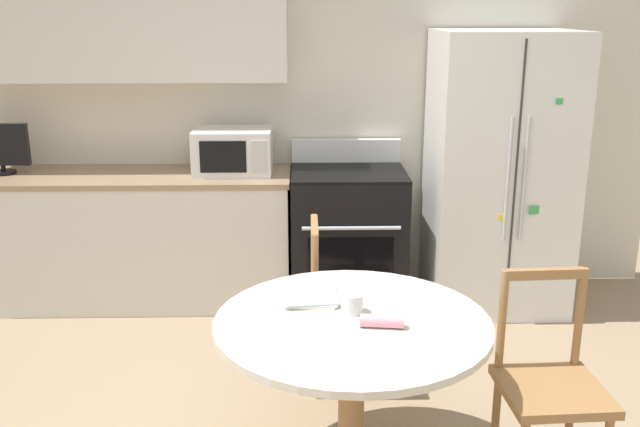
{
  "coord_description": "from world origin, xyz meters",
  "views": [
    {
      "loc": [
        0.11,
        -2.36,
        1.98
      ],
      "look_at": [
        0.19,
        1.15,
        0.95
      ],
      "focal_mm": 40.0,
      "sensor_mm": 36.0,
      "label": 1
    }
  ],
  "objects_px": {
    "refrigerator": "(499,173)",
    "dining_chair_far": "(345,308)",
    "dining_chair_right": "(550,386)",
    "countertop_tv": "(1,147)",
    "oven_range": "(348,235)",
    "candle_glass": "(352,304)",
    "microwave": "(233,151)"
  },
  "relations": [
    {
      "from": "refrigerator",
      "to": "dining_chair_far",
      "type": "xyz_separation_m",
      "value": [
        -1.08,
        -1.08,
        -0.48
      ]
    },
    {
      "from": "dining_chair_right",
      "to": "countertop_tv",
      "type": "bearing_deg",
      "value": -36.62
    },
    {
      "from": "oven_range",
      "to": "dining_chair_right",
      "type": "xyz_separation_m",
      "value": [
        0.74,
        -1.97,
        -0.03
      ]
    },
    {
      "from": "oven_range",
      "to": "candle_glass",
      "type": "xyz_separation_m",
      "value": [
        -0.1,
        -1.91,
        0.32
      ]
    },
    {
      "from": "candle_glass",
      "to": "dining_chair_right",
      "type": "bearing_deg",
      "value": -4.26
    },
    {
      "from": "candle_glass",
      "to": "countertop_tv",
      "type": "bearing_deg",
      "value": 138.31
    },
    {
      "from": "dining_chair_right",
      "to": "candle_glass",
      "type": "bearing_deg",
      "value": -7.24
    },
    {
      "from": "microwave",
      "to": "countertop_tv",
      "type": "height_order",
      "value": "countertop_tv"
    },
    {
      "from": "oven_range",
      "to": "dining_chair_right",
      "type": "height_order",
      "value": "oven_range"
    },
    {
      "from": "countertop_tv",
      "to": "dining_chair_right",
      "type": "bearing_deg",
      "value": -33.64
    },
    {
      "from": "dining_chair_right",
      "to": "microwave",
      "type": "bearing_deg",
      "value": -56.31
    },
    {
      "from": "oven_range",
      "to": "dining_chair_far",
      "type": "height_order",
      "value": "oven_range"
    },
    {
      "from": "countertop_tv",
      "to": "dining_chair_right",
      "type": "height_order",
      "value": "countertop_tv"
    },
    {
      "from": "oven_range",
      "to": "microwave",
      "type": "height_order",
      "value": "microwave"
    },
    {
      "from": "refrigerator",
      "to": "countertop_tv",
      "type": "height_order",
      "value": "refrigerator"
    },
    {
      "from": "microwave",
      "to": "countertop_tv",
      "type": "distance_m",
      "value": 1.53
    },
    {
      "from": "dining_chair_far",
      "to": "dining_chair_right",
      "type": "bearing_deg",
      "value": 44.77
    },
    {
      "from": "microwave",
      "to": "dining_chair_far",
      "type": "height_order",
      "value": "microwave"
    },
    {
      "from": "dining_chair_far",
      "to": "candle_glass",
      "type": "distance_m",
      "value": 0.85
    },
    {
      "from": "dining_chair_right",
      "to": "candle_glass",
      "type": "xyz_separation_m",
      "value": [
        -0.84,
        0.06,
        0.35
      ]
    },
    {
      "from": "dining_chair_right",
      "to": "oven_range",
      "type": "bearing_deg",
      "value": -72.46
    },
    {
      "from": "oven_range",
      "to": "microwave",
      "type": "xyz_separation_m",
      "value": [
        -0.77,
        0.05,
        0.58
      ]
    },
    {
      "from": "microwave",
      "to": "dining_chair_right",
      "type": "distance_m",
      "value": 2.59
    },
    {
      "from": "refrigerator",
      "to": "microwave",
      "type": "relative_size",
      "value": 3.57
    },
    {
      "from": "dining_chair_far",
      "to": "candle_glass",
      "type": "relative_size",
      "value": 9.74
    },
    {
      "from": "refrigerator",
      "to": "dining_chair_far",
      "type": "distance_m",
      "value": 1.6
    },
    {
      "from": "oven_range",
      "to": "dining_chair_right",
      "type": "distance_m",
      "value": 2.1
    },
    {
      "from": "microwave",
      "to": "dining_chair_far",
      "type": "relative_size",
      "value": 0.57
    },
    {
      "from": "oven_range",
      "to": "candle_glass",
      "type": "bearing_deg",
      "value": -93.0
    },
    {
      "from": "oven_range",
      "to": "dining_chair_right",
      "type": "relative_size",
      "value": 1.2
    },
    {
      "from": "oven_range",
      "to": "refrigerator",
      "type": "bearing_deg",
      "value": -3.3
    },
    {
      "from": "countertop_tv",
      "to": "microwave",
      "type": "bearing_deg",
      "value": 0.1
    }
  ]
}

